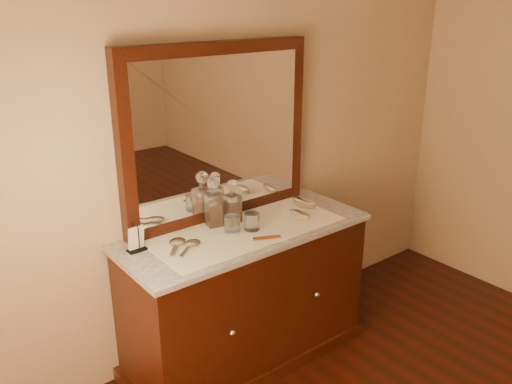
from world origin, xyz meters
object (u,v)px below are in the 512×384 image
at_px(comb, 267,238).
at_px(brush_near, 299,214).
at_px(mirror_frame, 218,133).
at_px(pin_dish, 233,232).
at_px(brush_far, 304,202).
at_px(decanter_right, 233,206).
at_px(decanter_left, 214,207).
at_px(hand_mirror_outer, 177,243).
at_px(hand_mirror_inner, 191,245).
at_px(napkin_rack, 136,240).
at_px(dresser_cabinet, 246,297).

relative_size(comb, brush_near, 0.99).
height_order(mirror_frame, pin_dish, mirror_frame).
relative_size(brush_near, brush_far, 0.82).
bearing_deg(decanter_right, pin_dish, -124.92).
distance_m(comb, brush_near, 0.34).
bearing_deg(decanter_left, mirror_frame, 42.77).
bearing_deg(decanter_right, decanter_left, 164.33).
bearing_deg(hand_mirror_outer, brush_near, -9.47).
relative_size(comb, hand_mirror_inner, 0.74).
height_order(comb, brush_near, brush_near).
relative_size(mirror_frame, comb, 8.01).
height_order(napkin_rack, decanter_left, decanter_left).
bearing_deg(brush_far, comb, -155.10).
xyz_separation_m(dresser_cabinet, pin_dish, (-0.09, -0.01, 0.45)).
bearing_deg(mirror_frame, dresser_cabinet, -90.00).
bearing_deg(mirror_frame, decanter_left, -137.23).
height_order(pin_dish, comb, pin_dish).
relative_size(pin_dish, napkin_rack, 0.49).
bearing_deg(brush_far, napkin_rack, 175.56).
bearing_deg(hand_mirror_outer, napkin_rack, 157.76).
relative_size(dresser_cabinet, mirror_frame, 1.17).
bearing_deg(comb, mirror_frame, 116.85).
bearing_deg(decanter_right, napkin_rack, 178.85).
height_order(napkin_rack, hand_mirror_inner, napkin_rack).
height_order(hand_mirror_outer, hand_mirror_inner, same).
height_order(dresser_cabinet, hand_mirror_outer, hand_mirror_outer).
bearing_deg(napkin_rack, mirror_frame, 11.05).
xyz_separation_m(mirror_frame, decanter_right, (0.00, -0.13, -0.40)).
relative_size(pin_dish, hand_mirror_inner, 0.36).
relative_size(dresser_cabinet, hand_mirror_outer, 6.86).
distance_m(dresser_cabinet, pin_dish, 0.46).
relative_size(dresser_cabinet, brush_far, 7.58).
bearing_deg(hand_mirror_outer, brush_far, -0.44).
relative_size(mirror_frame, hand_mirror_inner, 5.94).
distance_m(pin_dish, decanter_left, 0.19).
bearing_deg(dresser_cabinet, brush_near, -12.06).
relative_size(comb, decanter_right, 0.59).
distance_m(decanter_left, hand_mirror_inner, 0.31).
distance_m(pin_dish, brush_far, 0.58).
bearing_deg(hand_mirror_inner, napkin_rack, 150.07).
height_order(decanter_left, decanter_right, decanter_left).
xyz_separation_m(dresser_cabinet, comb, (0.01, -0.18, 0.45)).
xyz_separation_m(brush_far, hand_mirror_outer, (-0.90, 0.01, -0.01)).
relative_size(napkin_rack, brush_near, 0.99).
bearing_deg(hand_mirror_inner, hand_mirror_outer, 129.75).
bearing_deg(napkin_rack, pin_dish, -15.62).
bearing_deg(comb, hand_mirror_inner, -179.47).
bearing_deg(dresser_cabinet, comb, -85.15).
xyz_separation_m(comb, brush_far, (0.48, 0.22, 0.02)).
xyz_separation_m(decanter_right, brush_far, (0.49, -0.07, -0.07)).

